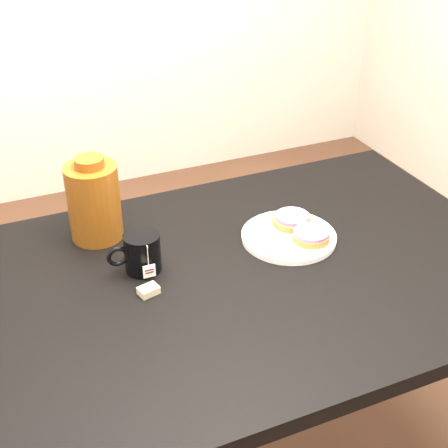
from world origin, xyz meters
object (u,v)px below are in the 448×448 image
(bagel_front, at_px, (311,235))
(mug, at_px, (142,252))
(table, at_px, (239,298))
(bagel_back, at_px, (292,220))
(plate, at_px, (289,236))
(teabag_pouch, at_px, (149,290))
(bagel_package, at_px, (94,201))

(bagel_front, height_order, mug, mug)
(table, bearing_deg, bagel_back, 30.14)
(mug, bearing_deg, table, -24.68)
(plate, bearing_deg, teabag_pouch, -169.38)
(bagel_package, bearing_deg, bagel_back, -19.20)
(plate, xyz_separation_m, bagel_front, (0.04, -0.04, 0.02))
(plate, distance_m, bagel_back, 0.06)
(bagel_back, bearing_deg, bagel_front, -86.27)
(plate, height_order, bagel_front, bagel_front)
(bagel_back, distance_m, mug, 0.42)
(plate, bearing_deg, bagel_back, 52.91)
(table, relative_size, teabag_pouch, 31.11)
(plate, relative_size, mug, 1.89)
(table, distance_m, plate, 0.21)
(teabag_pouch, bearing_deg, plate, 10.62)
(bagel_back, height_order, mug, mug)
(bagel_back, xyz_separation_m, mug, (-0.42, -0.02, 0.02))
(table, xyz_separation_m, bagel_package, (-0.27, 0.29, 0.19))
(plate, xyz_separation_m, bagel_package, (-0.45, 0.21, 0.09))
(plate, height_order, teabag_pouch, same)
(table, bearing_deg, mug, 154.94)
(bagel_front, xyz_separation_m, mug, (-0.43, 0.07, 0.02))
(bagel_back, distance_m, bagel_front, 0.09)
(bagel_back, xyz_separation_m, bagel_package, (-0.48, 0.17, 0.08))
(plate, xyz_separation_m, teabag_pouch, (-0.40, -0.08, -0.00))
(plate, relative_size, bagel_back, 1.86)
(table, bearing_deg, plate, 23.79)
(table, height_order, teabag_pouch, teabag_pouch)
(teabag_pouch, bearing_deg, bagel_back, 15.33)
(bagel_back, distance_m, teabag_pouch, 0.45)
(table, distance_m, teabag_pouch, 0.24)
(table, height_order, bagel_package, bagel_package)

